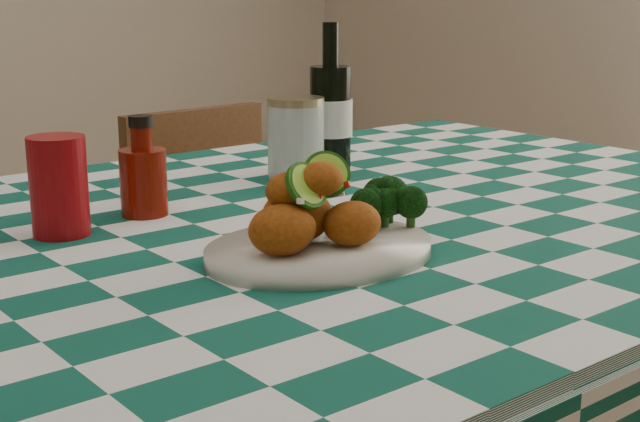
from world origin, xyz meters
TOP-DOWN VIEW (x-y plane):
  - plate at (-0.07, -0.15)m, footprint 0.29×0.24m
  - fried_chicken_pile at (-0.08, -0.15)m, footprint 0.14×0.11m
  - broccoli_side at (0.03, -0.14)m, footprint 0.07×0.07m
  - red_tumbler at (-0.26, 0.12)m, footprint 0.08×0.08m
  - ketchup_bottle at (-0.13, 0.15)m, footprint 0.08×0.08m
  - mason_jar at (0.17, 0.21)m, footprint 0.10×0.10m
  - beer_bottle at (0.25, 0.22)m, footprint 0.09×0.09m
  - wooden_chair_right at (0.39, 0.70)m, footprint 0.39×0.41m

SIDE VIEW (x-z plane):
  - wooden_chair_right at x=0.39m, z-range 0.00..0.81m
  - plate at x=-0.07m, z-range 0.79..0.80m
  - broccoli_side at x=0.03m, z-range 0.80..0.86m
  - red_tumbler at x=-0.26m, z-range 0.79..0.91m
  - fried_chicken_pile at x=-0.08m, z-range 0.80..0.90m
  - mason_jar at x=0.17m, z-range 0.79..0.92m
  - ketchup_bottle at x=-0.13m, z-range 0.79..0.92m
  - beer_bottle at x=0.25m, z-range 0.79..1.03m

